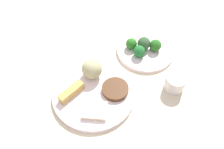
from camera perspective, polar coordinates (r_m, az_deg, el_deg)
name	(u,v)px	position (r m, az deg, el deg)	size (l,w,h in m)	color
tabletop	(100,100)	(0.85, -2.76, -6.08)	(2.20, 2.20, 0.02)	beige
main_plate	(94,94)	(0.84, -4.30, -4.49)	(0.29, 0.29, 0.02)	white
rice_scoop	(92,69)	(0.85, -4.76, 1.33)	(0.07, 0.07, 0.07)	#BCB680
spring_roll	(71,92)	(0.83, -9.54, -4.05)	(0.10, 0.03, 0.03)	tan
crab_rangoon_wonton	(95,110)	(0.79, -4.07, -8.43)	(0.07, 0.08, 0.01)	beige
stir_fry_heap	(115,89)	(0.83, 0.76, -3.47)	(0.09, 0.09, 0.02)	#4F2D16
broccoli_plate	(145,50)	(0.98, 7.81, 5.76)	(0.23, 0.23, 0.01)	white
broccoli_floret_0	(155,45)	(0.96, 10.19, 6.78)	(0.05, 0.05, 0.05)	#296A21
broccoli_floret_1	(144,43)	(0.96, 7.52, 7.29)	(0.05, 0.05, 0.05)	#365A34
broccoli_floret_2	(131,44)	(0.95, 4.58, 7.24)	(0.04, 0.04, 0.04)	#2A7421
broccoli_floret_3	(139,51)	(0.93, 6.42, 5.44)	(0.05, 0.05, 0.05)	#216E2D
teacup	(175,83)	(0.87, 14.63, -1.88)	(0.07, 0.07, 0.06)	silver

